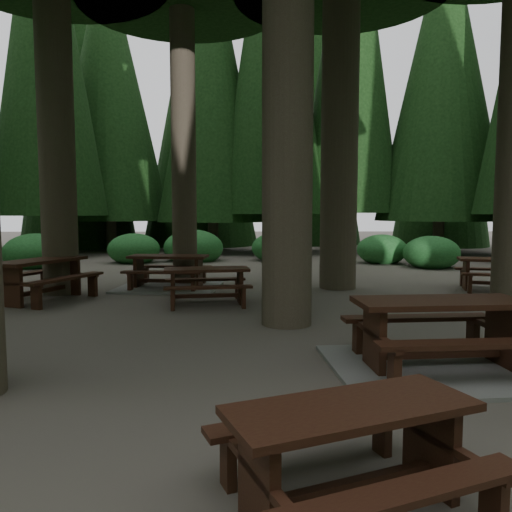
{
  "coord_description": "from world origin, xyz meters",
  "views": [
    {
      "loc": [
        0.12,
        -8.12,
        1.9
      ],
      "look_at": [
        0.29,
        0.89,
        1.1
      ],
      "focal_mm": 35.0,
      "sensor_mm": 36.0,
      "label": 1
    }
  ],
  "objects_px": {
    "picnic_table_c": "(169,277)",
    "picnic_table_f": "(207,280)",
    "picnic_table_e": "(351,440)",
    "picnic_table_a": "(439,345)",
    "picnic_table_d": "(498,269)",
    "picnic_table_b": "(41,273)"
  },
  "relations": [
    {
      "from": "picnic_table_c",
      "to": "picnic_table_f",
      "type": "xyz_separation_m",
      "value": [
        1.11,
        -2.12,
        0.21
      ]
    },
    {
      "from": "picnic_table_f",
      "to": "picnic_table_e",
      "type": "bearing_deg",
      "value": -85.81
    },
    {
      "from": "picnic_table_a",
      "to": "picnic_table_d",
      "type": "bearing_deg",
      "value": 53.77
    },
    {
      "from": "picnic_table_b",
      "to": "picnic_table_e",
      "type": "height_order",
      "value": "picnic_table_b"
    },
    {
      "from": "picnic_table_b",
      "to": "picnic_table_d",
      "type": "relative_size",
      "value": 1.19
    },
    {
      "from": "picnic_table_f",
      "to": "picnic_table_b",
      "type": "bearing_deg",
      "value": 164.83
    },
    {
      "from": "picnic_table_c",
      "to": "picnic_table_d",
      "type": "height_order",
      "value": "picnic_table_c"
    },
    {
      "from": "picnic_table_b",
      "to": "picnic_table_e",
      "type": "relative_size",
      "value": 1.29
    },
    {
      "from": "picnic_table_b",
      "to": "picnic_table_f",
      "type": "xyz_separation_m",
      "value": [
        3.59,
        -0.49,
        -0.09
      ]
    },
    {
      "from": "picnic_table_c",
      "to": "picnic_table_d",
      "type": "relative_size",
      "value": 1.24
    },
    {
      "from": "picnic_table_a",
      "to": "picnic_table_b",
      "type": "xyz_separation_m",
      "value": [
        -6.71,
        4.87,
        0.29
      ]
    },
    {
      "from": "picnic_table_b",
      "to": "picnic_table_d",
      "type": "height_order",
      "value": "picnic_table_b"
    },
    {
      "from": "picnic_table_b",
      "to": "picnic_table_d",
      "type": "xyz_separation_m",
      "value": [
        10.48,
        1.12,
        -0.07
      ]
    },
    {
      "from": "picnic_table_a",
      "to": "picnic_table_f",
      "type": "xyz_separation_m",
      "value": [
        -3.12,
        4.39,
        0.19
      ]
    },
    {
      "from": "picnic_table_a",
      "to": "picnic_table_d",
      "type": "xyz_separation_m",
      "value": [
        3.77,
        5.99,
        0.21
      ]
    },
    {
      "from": "picnic_table_a",
      "to": "picnic_table_d",
      "type": "distance_m",
      "value": 7.08
    },
    {
      "from": "picnic_table_e",
      "to": "picnic_table_b",
      "type": "bearing_deg",
      "value": 102.25
    },
    {
      "from": "picnic_table_e",
      "to": "picnic_table_a",
      "type": "bearing_deg",
      "value": 38.2
    },
    {
      "from": "picnic_table_d",
      "to": "picnic_table_f",
      "type": "relative_size",
      "value": 1.13
    },
    {
      "from": "picnic_table_d",
      "to": "picnic_table_f",
      "type": "height_order",
      "value": "picnic_table_d"
    },
    {
      "from": "picnic_table_c",
      "to": "picnic_table_e",
      "type": "height_order",
      "value": "picnic_table_c"
    },
    {
      "from": "picnic_table_a",
      "to": "picnic_table_d",
      "type": "relative_size",
      "value": 1.26
    }
  ]
}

